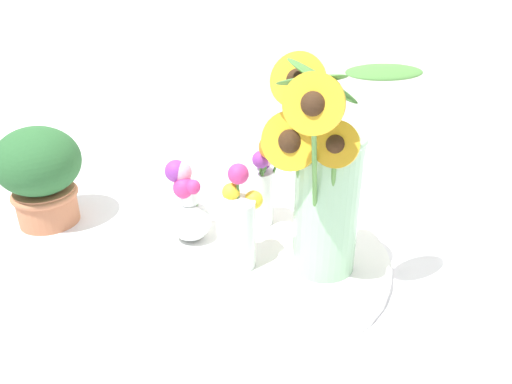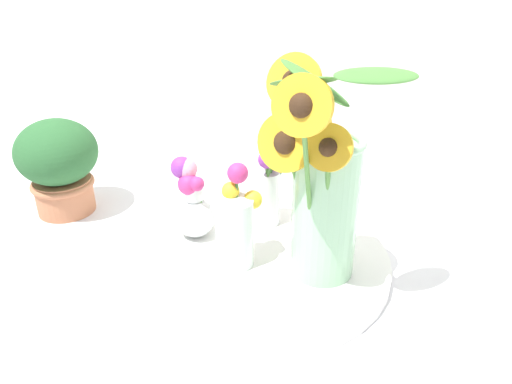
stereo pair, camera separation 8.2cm
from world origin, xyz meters
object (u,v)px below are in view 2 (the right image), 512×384
at_px(serving_tray, 256,260).
at_px(vase_bulb_right, 193,203).
at_px(vase_small_back, 269,181).
at_px(potted_plant, 59,163).
at_px(vase_small_center, 235,224).
at_px(mason_jar_sunflowers, 322,190).

height_order(serving_tray, vase_bulb_right, vase_bulb_right).
height_order(vase_small_back, potted_plant, vase_small_back).
bearing_deg(vase_small_back, vase_small_center, -88.29).
distance_m(vase_small_center, potted_plant, 0.43).
bearing_deg(vase_small_center, vase_bulb_right, 157.62).
relative_size(mason_jar_sunflowers, vase_bulb_right, 2.39).
xyz_separation_m(mason_jar_sunflowers, vase_bulb_right, (-0.25, 0.01, -0.09)).
xyz_separation_m(serving_tray, mason_jar_sunflowers, (0.11, -0.00, 0.16)).
height_order(vase_small_center, vase_small_back, vase_small_back).
relative_size(vase_small_center, vase_bulb_right, 1.17).
xyz_separation_m(serving_tray, vase_small_center, (-0.02, -0.04, 0.09)).
distance_m(vase_bulb_right, potted_plant, 0.32).
height_order(serving_tray, potted_plant, potted_plant).
bearing_deg(vase_small_center, serving_tray, 59.21).
xyz_separation_m(serving_tray, vase_bulb_right, (-0.13, 0.01, 0.08)).
bearing_deg(vase_bulb_right, potted_plant, -178.15).
distance_m(serving_tray, potted_plant, 0.46).
height_order(mason_jar_sunflowers, vase_small_back, mason_jar_sunflowers).
xyz_separation_m(mason_jar_sunflowers, vase_small_center, (-0.13, -0.03, -0.08)).
bearing_deg(vase_small_back, mason_jar_sunflowers, -37.98).
xyz_separation_m(mason_jar_sunflowers, potted_plant, (-0.56, 0.00, -0.07)).
bearing_deg(serving_tray, potted_plant, -179.99).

